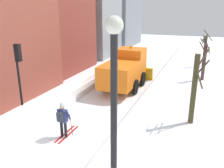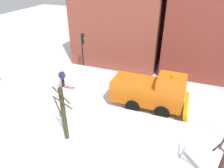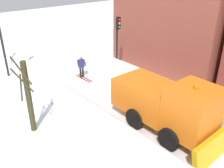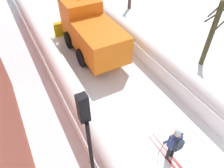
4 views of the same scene
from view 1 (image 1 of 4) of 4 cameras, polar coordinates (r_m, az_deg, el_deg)
name	(u,v)px [view 1 (image 1 of 4)]	position (r m, az deg, el deg)	size (l,w,h in m)	color
ground_plane	(124,89)	(18.52, 2.93, -1.12)	(80.00, 80.00, 0.00)	white
snowbank_left	(93,78)	(19.31, -4.60, 1.55)	(1.10, 36.00, 1.29)	white
snowbank_right	(159,85)	(17.71, 11.20, -0.26)	(1.10, 36.00, 1.29)	white
building_tower_distant	(115,3)	(40.88, 0.82, 18.84)	(6.73, 9.31, 13.46)	gray
plow_truck	(125,69)	(18.35, 3.19, 3.51)	(3.20, 5.98, 3.12)	orange
skier	(63,118)	(11.62, -11.77, -8.09)	(0.62, 1.80, 1.81)	black
traffic_light_pole	(19,68)	(13.28, -21.45, 3.52)	(0.28, 0.42, 4.27)	black
street_lamp	(114,114)	(5.55, 0.45, -7.17)	(0.40, 0.40, 5.87)	black
bare_tree_near	(195,88)	(13.15, 19.26, -0.95)	(0.75, 1.16, 4.16)	#3D3820
bare_tree_mid	(204,61)	(21.79, 21.31, 5.19)	(0.95, 1.02, 3.62)	#462F2C
bare_tree_far	(205,50)	(27.14, 21.42, 7.60)	(1.16, 1.14, 3.92)	#383723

